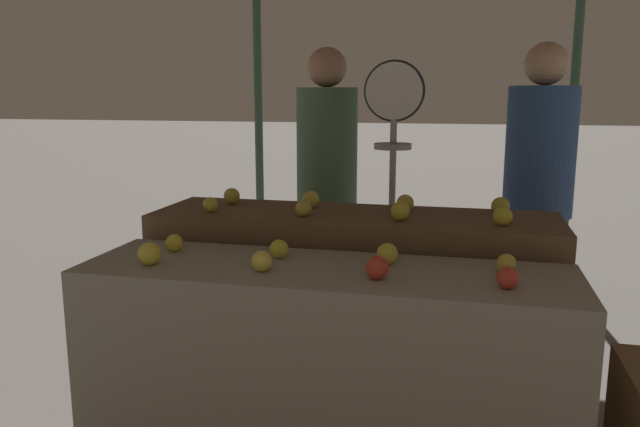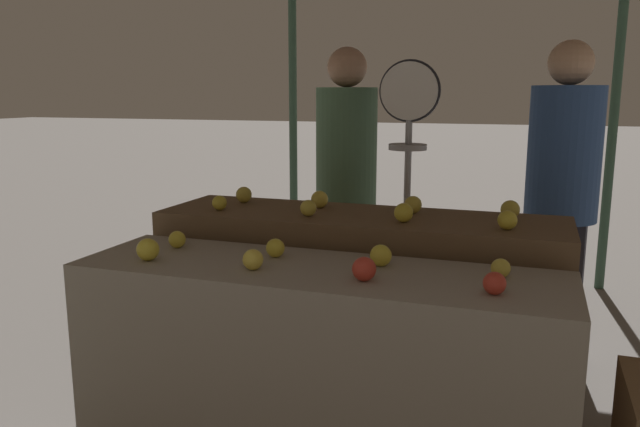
# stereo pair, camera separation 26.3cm
# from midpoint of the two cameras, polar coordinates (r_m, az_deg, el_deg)

# --- Properties ---
(display_counter_front) EXTENTS (1.88, 0.55, 0.86)m
(display_counter_front) POSITION_cam_midpoint_polar(r_m,az_deg,el_deg) (2.51, -2.68, -14.50)
(display_counter_front) COLOR gray
(display_counter_front) RESTS_ON ground_plane
(display_counter_back) EXTENTS (1.88, 0.55, 0.95)m
(display_counter_back) POSITION_cam_midpoint_polar(r_m,az_deg,el_deg) (3.03, 0.48, -8.93)
(display_counter_back) COLOR brown
(display_counter_back) RESTS_ON ground_plane
(apple_front_0) EXTENTS (0.09, 0.09, 0.09)m
(apple_front_0) POSITION_cam_midpoint_polar(r_m,az_deg,el_deg) (2.51, -18.27, -3.56)
(apple_front_0) COLOR gold
(apple_front_0) RESTS_ON display_counter_front
(apple_front_1) EXTENTS (0.08, 0.08, 0.08)m
(apple_front_1) POSITION_cam_midpoint_polar(r_m,az_deg,el_deg) (2.33, -8.59, -4.38)
(apple_front_1) COLOR yellow
(apple_front_1) RESTS_ON display_counter_front
(apple_front_2) EXTENTS (0.09, 0.09, 0.09)m
(apple_front_2) POSITION_cam_midpoint_polar(r_m,az_deg,el_deg) (2.21, 1.86, -5.01)
(apple_front_2) COLOR red
(apple_front_2) RESTS_ON display_counter_front
(apple_front_3) EXTENTS (0.08, 0.08, 0.08)m
(apple_front_3) POSITION_cam_midpoint_polar(r_m,az_deg,el_deg) (2.16, 13.47, -5.80)
(apple_front_3) COLOR red
(apple_front_3) RESTS_ON display_counter_front
(apple_front_4) EXTENTS (0.07, 0.07, 0.07)m
(apple_front_4) POSITION_cam_midpoint_polar(r_m,az_deg,el_deg) (2.69, -15.91, -2.63)
(apple_front_4) COLOR gold
(apple_front_4) RESTS_ON display_counter_front
(apple_front_5) EXTENTS (0.08, 0.08, 0.08)m
(apple_front_5) POSITION_cam_midpoint_polar(r_m,az_deg,el_deg) (2.50, -6.77, -3.28)
(apple_front_5) COLOR gold
(apple_front_5) RESTS_ON display_counter_front
(apple_front_6) EXTENTS (0.08, 0.08, 0.08)m
(apple_front_6) POSITION_cam_midpoint_polar(r_m,az_deg,el_deg) (2.40, 3.07, -3.75)
(apple_front_6) COLOR gold
(apple_front_6) RESTS_ON display_counter_front
(apple_front_7) EXTENTS (0.07, 0.07, 0.07)m
(apple_front_7) POSITION_cam_midpoint_polar(r_m,az_deg,el_deg) (2.36, 13.67, -4.48)
(apple_front_7) COLOR gold
(apple_front_7) RESTS_ON display_counter_front
(apple_back_0) EXTENTS (0.07, 0.07, 0.07)m
(apple_back_0) POSITION_cam_midpoint_polar(r_m,az_deg,el_deg) (3.00, -12.47, 0.77)
(apple_back_0) COLOR gold
(apple_back_0) RESTS_ON display_counter_back
(apple_back_1) EXTENTS (0.08, 0.08, 0.08)m
(apple_back_1) POSITION_cam_midpoint_polar(r_m,az_deg,el_deg) (2.84, -4.17, 0.46)
(apple_back_1) COLOR gold
(apple_back_1) RESTS_ON display_counter_back
(apple_back_2) EXTENTS (0.08, 0.08, 0.08)m
(apple_back_2) POSITION_cam_midpoint_polar(r_m,az_deg,el_deg) (2.75, 4.66, 0.19)
(apple_back_2) COLOR gold
(apple_back_2) RESTS_ON display_counter_back
(apple_back_3) EXTENTS (0.08, 0.08, 0.08)m
(apple_back_3) POSITION_cam_midpoint_polar(r_m,az_deg,el_deg) (2.71, 13.74, -0.28)
(apple_back_3) COLOR gold
(apple_back_3) RESTS_ON display_counter_back
(apple_back_4) EXTENTS (0.08, 0.08, 0.08)m
(apple_back_4) POSITION_cam_midpoint_polar(r_m,az_deg,el_deg) (3.20, -10.41, 1.56)
(apple_back_4) COLOR gold
(apple_back_4) RESTS_ON display_counter_back
(apple_back_5) EXTENTS (0.08, 0.08, 0.08)m
(apple_back_5) POSITION_cam_midpoint_polar(r_m,az_deg,el_deg) (3.04, -3.32, 1.27)
(apple_back_5) COLOR yellow
(apple_back_5) RESTS_ON display_counter_back
(apple_back_6) EXTENTS (0.08, 0.08, 0.08)m
(apple_back_6) POSITION_cam_midpoint_polar(r_m,az_deg,el_deg) (2.95, 5.29, 0.93)
(apple_back_6) COLOR gold
(apple_back_6) RESTS_ON display_counter_back
(apple_back_7) EXTENTS (0.08, 0.08, 0.08)m
(apple_back_7) POSITION_cam_midpoint_polar(r_m,az_deg,el_deg) (2.94, 13.75, 0.63)
(apple_back_7) COLOR gold
(apple_back_7) RESTS_ON display_counter_back
(produce_scale) EXTENTS (0.32, 0.20, 1.68)m
(produce_scale) POSITION_cam_midpoint_polar(r_m,az_deg,el_deg) (3.35, 4.46, 6.40)
(produce_scale) COLOR #99999E
(produce_scale) RESTS_ON ground_plane
(person_vendor_at_scale) EXTENTS (0.43, 0.43, 1.77)m
(person_vendor_at_scale) POSITION_cam_midpoint_polar(r_m,az_deg,el_deg) (3.76, -1.37, 3.61)
(person_vendor_at_scale) COLOR #2D2D38
(person_vendor_at_scale) RESTS_ON ground_plane
(person_customer_left) EXTENTS (0.42, 0.42, 1.78)m
(person_customer_left) POSITION_cam_midpoint_polar(r_m,az_deg,el_deg) (3.65, 17.43, 2.91)
(person_customer_left) COLOR #2D2D38
(person_customer_left) RESTS_ON ground_plane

